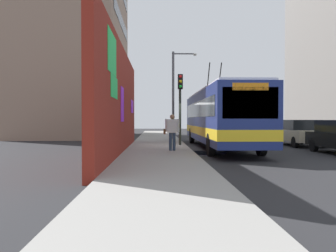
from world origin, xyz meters
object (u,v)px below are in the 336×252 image
city_bus (219,116)px  traffic_light (180,97)px  parked_car_champagne (298,132)px  pedestrian_at_curb (172,129)px  street_lamp (176,89)px

city_bus → traffic_light: bearing=76.3°
parked_car_champagne → pedestrian_at_curb: (-4.70, 7.97, 0.31)m
traffic_light → parked_car_champagne: bearing=-80.4°
traffic_light → pedestrian_at_curb: bearing=169.9°
city_bus → traffic_light: 2.47m
pedestrian_at_curb → street_lamp: street_lamp is taller
pedestrian_at_curb → traffic_light: bearing=-10.1°
parked_car_champagne → traffic_light: (-1.24, 7.35, 2.04)m
pedestrian_at_curb → traffic_light: 3.92m
parked_car_champagne → pedestrian_at_curb: 9.26m
pedestrian_at_curb → parked_car_champagne: bearing=-59.4°
traffic_light → street_lamp: (6.26, -0.11, 1.04)m
city_bus → street_lamp: 7.39m
pedestrian_at_curb → traffic_light: traffic_light is taller
parked_car_champagne → traffic_light: size_ratio=1.18×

